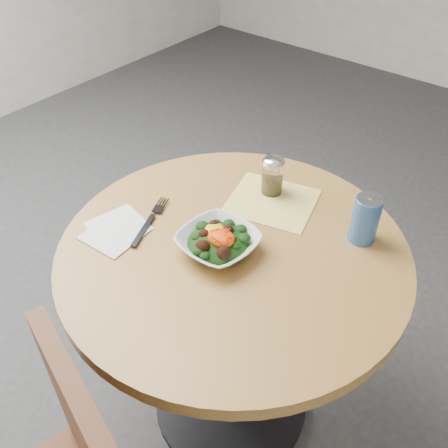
# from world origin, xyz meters

# --- Properties ---
(ground) EXTENTS (6.00, 6.00, 0.00)m
(ground) POSITION_xyz_m (0.00, 0.00, 0.00)
(ground) COLOR #302F32
(ground) RESTS_ON ground
(table) EXTENTS (0.90, 0.90, 0.75)m
(table) POSITION_xyz_m (0.00, 0.00, 0.55)
(table) COLOR black
(table) RESTS_ON ground
(cloth_napkin) EXTENTS (0.28, 0.27, 0.00)m
(cloth_napkin) POSITION_xyz_m (-0.03, 0.22, 0.75)
(cloth_napkin) COLOR yellow
(cloth_napkin) RESTS_ON table
(paper_napkins) EXTENTS (0.17, 0.19, 0.00)m
(paper_napkins) POSITION_xyz_m (-0.28, -0.15, 0.75)
(paper_napkins) COLOR silver
(paper_napkins) RESTS_ON table
(salad_bowl) EXTENTS (0.20, 0.20, 0.07)m
(salad_bowl) POSITION_xyz_m (-0.02, -0.03, 0.78)
(salad_bowl) COLOR silver
(salad_bowl) RESTS_ON table
(fork) EXTENTS (0.10, 0.21, 0.00)m
(fork) POSITION_xyz_m (-0.24, -0.06, 0.76)
(fork) COLOR black
(fork) RESTS_ON table
(spice_shaker) EXTENTS (0.06, 0.06, 0.12)m
(spice_shaker) POSITION_xyz_m (-0.06, 0.25, 0.81)
(spice_shaker) COLOR silver
(spice_shaker) RESTS_ON table
(beverage_can) EXTENTS (0.07, 0.07, 0.13)m
(beverage_can) POSITION_xyz_m (0.24, 0.23, 0.82)
(beverage_can) COLOR #0D3397
(beverage_can) RESTS_ON table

